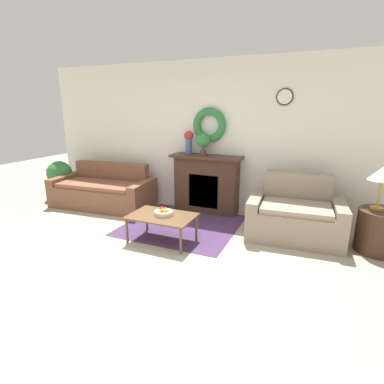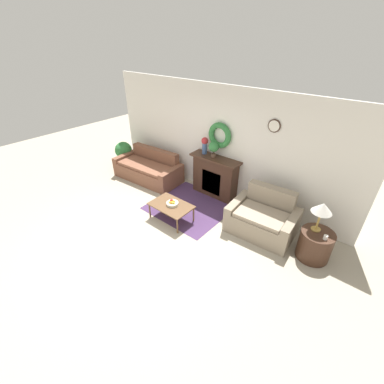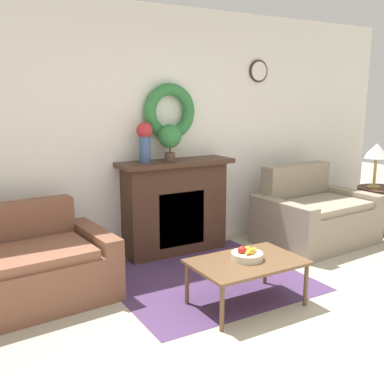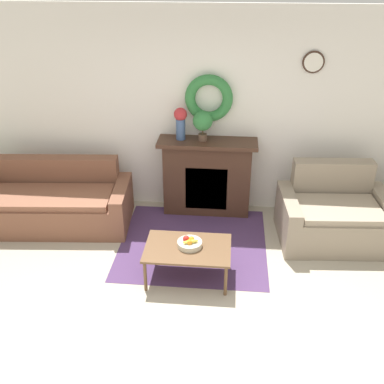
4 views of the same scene
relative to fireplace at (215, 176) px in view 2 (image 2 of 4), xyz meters
The scene contains 14 objects.
ground_plane 2.43m from the fireplace, 92.74° to the right, with size 16.00×16.00×0.00m, color #ADA38E.
floor_rug 0.99m from the fireplace, 97.94° to the right, with size 1.80×1.71×0.01m.
wall_back 0.86m from the fireplace, 117.68° to the left, with size 6.80×0.20×2.70m.
fireplace is the anchor object (origin of this frame).
couch_left 2.05m from the fireplace, 166.17° to the right, with size 2.01×1.05×0.81m.
loveseat_right 1.72m from the fireplace, 18.13° to the right, with size 1.40×1.02×0.92m.
coffee_table 1.50m from the fireplace, 94.42° to the right, with size 0.93×0.61×0.40m.
fruit_bowl 1.47m from the fireplace, 93.75° to the right, with size 0.27×0.27×0.12m.
side_table_by_loveseat 2.80m from the fireplace, 12.74° to the right, with size 0.59×0.59×0.58m.
table_lamp 2.75m from the fireplace, 11.86° to the right, with size 0.35×0.35×0.58m.
mug 2.94m from the fireplace, 14.14° to the right, with size 0.07×0.07×0.08m.
vase_on_mantel_left 0.85m from the fireplace, behind, with size 0.17×0.17×0.42m.
potted_plant_on_mantel 0.78m from the fireplace, 167.63° to the right, with size 0.26×0.26×0.40m.
potted_plant_floor_by_couch 3.19m from the fireplace, behind, with size 0.52×0.52×0.80m.
Camera 2 is at (3.34, -2.40, 3.62)m, focal length 24.00 mm.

